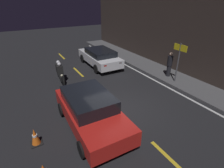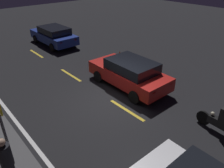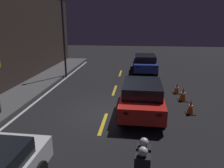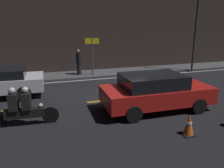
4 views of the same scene
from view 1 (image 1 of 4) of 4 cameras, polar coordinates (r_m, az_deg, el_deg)
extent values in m
plane|color=black|center=(8.58, 1.74, -8.18)|extent=(56.00, 56.00, 0.00)
cube|color=#4C4C4F|center=(11.76, 23.73, -0.18)|extent=(28.00, 2.08, 0.12)
cube|color=#382D28|center=(11.91, 29.89, 13.64)|extent=(28.00, 0.30, 5.88)
cube|color=gold|center=(17.15, -16.15, 8.73)|extent=(2.00, 0.14, 0.01)
cube|color=gold|center=(13.04, -10.97, 3.88)|extent=(2.00, 0.14, 0.01)
cube|color=gold|center=(9.31, -1.48, -5.15)|extent=(2.00, 0.14, 0.01)
cube|color=gold|center=(6.61, 19.11, -22.73)|extent=(2.00, 0.14, 0.01)
cube|color=silver|center=(10.84, 19.47, -1.97)|extent=(25.20, 0.14, 0.01)
cube|color=silver|center=(13.97, -4.17, 8.53)|extent=(4.52, 1.91, 0.60)
cube|color=black|center=(13.63, -3.83, 10.31)|extent=(2.50, 1.70, 0.41)
cube|color=red|center=(11.78, -2.24, 5.97)|extent=(0.06, 0.20, 0.10)
cube|color=red|center=(12.33, 2.76, 6.90)|extent=(0.06, 0.20, 0.10)
cylinder|color=black|center=(14.97, -9.57, 8.24)|extent=(0.66, 0.19, 0.66)
cylinder|color=black|center=(15.62, -3.30, 9.31)|extent=(0.66, 0.19, 0.66)
cylinder|color=black|center=(12.52, -5.15, 4.91)|extent=(0.66, 0.19, 0.66)
cylinder|color=black|center=(13.29, 1.98, 6.28)|extent=(0.66, 0.19, 0.66)
cube|color=red|center=(7.28, -6.87, -9.50)|extent=(4.32, 1.90, 0.63)
cube|color=black|center=(7.14, -7.78, -4.88)|extent=(2.39, 1.69, 0.50)
cube|color=red|center=(9.09, -8.62, -0.73)|extent=(0.06, 0.20, 0.10)
cube|color=red|center=(8.81, -15.87, -2.41)|extent=(0.06, 0.20, 0.10)
cylinder|color=black|center=(6.88, 4.95, -15.23)|extent=(0.61, 0.19, 0.60)
cylinder|color=black|center=(6.31, -9.73, -20.32)|extent=(0.61, 0.19, 0.60)
cylinder|color=black|center=(8.77, -4.71, -5.11)|extent=(0.61, 0.19, 0.60)
cylinder|color=black|center=(8.33, -16.11, -8.03)|extent=(0.61, 0.19, 0.60)
cylinder|color=black|center=(10.86, -15.56, 0.31)|extent=(0.57, 0.13, 0.57)
cylinder|color=black|center=(12.38, -17.05, 3.36)|extent=(0.57, 0.15, 0.57)
cube|color=black|center=(11.56, -16.45, 2.62)|extent=(1.30, 0.34, 0.30)
sphere|color=#F2EABF|center=(10.97, -16.09, 2.71)|extent=(0.14, 0.14, 0.14)
cube|color=black|center=(11.31, -16.63, 4.41)|extent=(0.31, 0.38, 0.55)
sphere|color=silver|center=(11.18, -16.88, 6.24)|extent=(0.22, 0.22, 0.22)
cube|color=black|center=(11.68, -16.97, 5.05)|extent=(0.31, 0.38, 0.55)
sphere|color=silver|center=(11.56, -17.22, 6.83)|extent=(0.22, 0.22, 0.22)
cube|color=black|center=(7.39, -23.39, -17.29)|extent=(0.41, 0.41, 0.03)
cone|color=orange|center=(7.17, -23.87, -15.32)|extent=(0.32, 0.32, 0.64)
cylinder|color=white|center=(7.15, -23.92, -15.13)|extent=(0.17, 0.17, 0.08)
cylinder|color=black|center=(12.30, 17.98, 4.15)|extent=(0.28, 0.28, 0.74)
cylinder|color=black|center=(12.07, 18.44, 7.24)|extent=(0.34, 0.34, 0.66)
sphere|color=tan|center=(11.95, 18.74, 9.22)|extent=(0.21, 0.21, 0.21)
cylinder|color=#4C4C51|center=(11.33, 20.66, 6.36)|extent=(0.08, 0.08, 2.40)
cube|color=yellow|center=(11.07, 21.44, 10.98)|extent=(0.90, 0.05, 0.36)
camera|label=2|loc=(15.47, 8.01, 28.32)|focal=35.00mm
camera|label=3|loc=(15.29, -22.18, 21.45)|focal=35.00mm
camera|label=4|loc=(11.08, -57.43, 6.41)|focal=35.00mm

